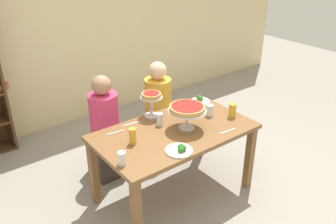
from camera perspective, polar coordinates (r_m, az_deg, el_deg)
name	(u,v)px	position (r m, az deg, el deg)	size (l,w,h in m)	color
ground_plane	(174,193)	(3.76, 0.95, -12.80)	(12.00, 12.00, 0.00)	gray
rear_partition	(69,20)	(4.93, -15.57, 14.04)	(8.00, 0.12, 2.80)	beige
dining_table	(174,139)	(3.39, 1.04, -4.36)	(1.49, 0.86, 0.74)	brown
diner_far_right	(158,116)	(4.14, -1.57, -0.67)	(0.34, 0.34, 1.15)	#382D28
diner_far_left	(106,134)	(3.83, -9.92, -3.51)	(0.34, 0.34, 1.15)	#382D28
deep_dish_pizza_stand	(187,109)	(3.29, 3.08, 0.40)	(0.36, 0.36, 0.23)	silver
personal_pizza_stand	(151,98)	(3.52, -2.68, 2.19)	(0.22, 0.22, 0.25)	silver
salad_plate_near_diner	(200,100)	(3.92, 5.14, 1.93)	(0.21, 0.21, 0.07)	white
salad_plate_far_diner	(180,149)	(3.01, 1.94, -5.99)	(0.24, 0.24, 0.07)	white
beer_glass_amber_tall	(232,110)	(3.61, 10.27, 0.26)	(0.08, 0.08, 0.14)	gold
beer_glass_amber_short	(133,136)	(3.11, -5.68, -3.85)	(0.06, 0.06, 0.15)	gold
water_glass_clear_near	(210,110)	(3.61, 6.68, 0.27)	(0.07, 0.07, 0.12)	white
water_glass_clear_far	(122,158)	(2.86, -7.40, -7.37)	(0.07, 0.07, 0.11)	white
water_glass_clear_spare	(160,119)	(3.40, -1.31, -1.18)	(0.06, 0.06, 0.12)	white
cutlery_fork_near	(228,131)	(3.36, 9.52, -3.04)	(0.18, 0.02, 0.01)	silver
cutlery_knife_near	(116,132)	(3.33, -8.40, -3.25)	(0.18, 0.02, 0.01)	silver
cutlery_fork_far	(183,109)	(3.74, 2.37, 0.47)	(0.18, 0.02, 0.01)	silver
cutlery_knife_far	(132,124)	(3.47, -5.82, -1.86)	(0.18, 0.02, 0.01)	silver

